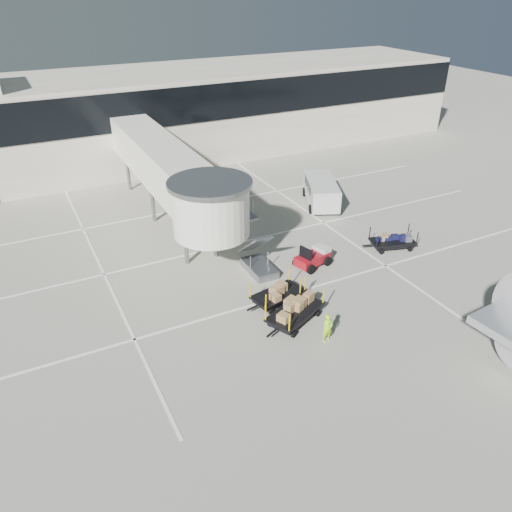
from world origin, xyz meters
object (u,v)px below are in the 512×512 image
(baggage_tug, at_px, (313,258))
(suitcase_cart, at_px, (392,242))
(box_cart_far, at_px, (277,294))
(ground_worker, at_px, (328,328))
(box_cart_near, at_px, (295,310))
(minivan, at_px, (321,190))

(baggage_tug, relative_size, suitcase_cart, 0.69)
(suitcase_cart, distance_m, box_cart_far, 10.03)
(baggage_tug, xyz_separation_m, box_cart_far, (-3.95, -2.50, -0.01))
(suitcase_cart, relative_size, box_cart_far, 0.97)
(baggage_tug, relative_size, ground_worker, 1.58)
(box_cart_near, distance_m, minivan, 15.79)
(minivan, bearing_deg, box_cart_far, -109.07)
(minivan, bearing_deg, ground_worker, -98.42)
(box_cart_near, relative_size, minivan, 0.72)
(baggage_tug, bearing_deg, ground_worker, -131.68)
(baggage_tug, xyz_separation_m, suitcase_cart, (5.88, -0.48, -0.04))
(suitcase_cart, bearing_deg, ground_worker, -130.21)
(box_cart_near, distance_m, box_cart_far, 1.90)
(ground_worker, bearing_deg, box_cart_near, 102.73)
(box_cart_far, xyz_separation_m, minivan, (9.77, 10.49, 0.65))
(box_cart_near, relative_size, ground_worker, 2.54)
(baggage_tug, bearing_deg, suitcase_cart, -19.03)
(baggage_tug, relative_size, minivan, 0.45)
(baggage_tug, height_order, suitcase_cart, baggage_tug)
(baggage_tug, distance_m, box_cart_near, 5.91)
(baggage_tug, height_order, minivan, minivan)
(suitcase_cart, bearing_deg, minivan, 106.79)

